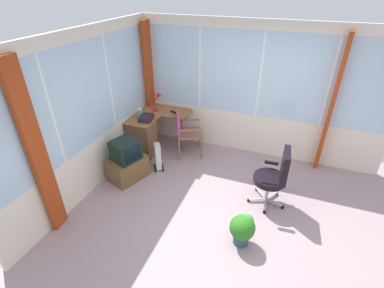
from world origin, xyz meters
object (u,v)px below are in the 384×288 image
(desk_lamp, at_px, (159,99))
(potted_plant, at_px, (243,228))
(spray_bottle, at_px, (140,112))
(desk, at_px, (145,136))
(paper_tray, at_px, (146,118))
(tv_remote, at_px, (174,112))
(office_chair, at_px, (276,175))
(wooden_armchair, at_px, (184,129))
(space_heater, at_px, (158,156))
(tv_on_stand, at_px, (127,162))

(desk_lamp, relative_size, potted_plant, 0.81)
(desk_lamp, xyz_separation_m, spray_bottle, (-0.46, 0.18, -0.14))
(desk, bearing_deg, paper_tray, -73.31)
(tv_remote, height_order, office_chair, office_chair)
(wooden_armchair, xyz_separation_m, space_heater, (-0.63, 0.27, -0.32))
(potted_plant, bearing_deg, desk, 56.46)
(desk, relative_size, paper_tray, 3.70)
(space_heater, relative_size, potted_plant, 1.16)
(space_heater, xyz_separation_m, potted_plant, (-1.17, -1.85, -0.00))
(spray_bottle, relative_size, office_chair, 0.22)
(desk, bearing_deg, spray_bottle, 47.60)
(paper_tray, distance_m, space_heater, 0.79)
(space_heater, bearing_deg, paper_tray, 46.10)
(spray_bottle, relative_size, paper_tray, 0.72)
(desk_lamp, xyz_separation_m, tv_remote, (-0.04, -0.34, -0.23))
(wooden_armchair, bearing_deg, desk, 109.11)
(tv_on_stand, relative_size, space_heater, 1.44)
(paper_tray, distance_m, potted_plant, 2.81)
(tv_remote, distance_m, potted_plant, 2.85)
(tv_remote, xyz_separation_m, tv_on_stand, (-1.34, 0.31, -0.44))
(space_heater, bearing_deg, wooden_armchair, -22.81)
(tv_remote, height_order, space_heater, tv_remote)
(spray_bottle, bearing_deg, potted_plant, -123.97)
(potted_plant, bearing_deg, space_heater, 57.76)
(spray_bottle, height_order, potted_plant, spray_bottle)
(tv_remote, distance_m, spray_bottle, 0.68)
(spray_bottle, relative_size, wooden_armchair, 0.24)
(tv_remote, relative_size, spray_bottle, 0.69)
(desk, height_order, paper_tray, paper_tray)
(tv_remote, relative_size, space_heater, 0.28)
(desk_lamp, relative_size, tv_on_stand, 0.48)
(paper_tray, bearing_deg, office_chair, -103.41)
(office_chair, xyz_separation_m, tv_on_stand, (-0.24, 2.50, -0.22))
(desk, distance_m, space_heater, 0.62)
(paper_tray, height_order, space_heater, paper_tray)
(desk, height_order, space_heater, desk)
(tv_remote, bearing_deg, desk, 167.46)
(desk, bearing_deg, tv_on_stand, -172.47)
(wooden_armchair, height_order, potted_plant, wooden_armchair)
(desk_lamp, bearing_deg, space_heater, -156.68)
(paper_tray, bearing_deg, tv_remote, -35.58)
(paper_tray, distance_m, office_chair, 2.63)
(desk_lamp, bearing_deg, tv_remote, -96.49)
(wooden_armchair, bearing_deg, potted_plant, -138.60)
(paper_tray, relative_size, wooden_armchair, 0.33)
(wooden_armchair, height_order, tv_on_stand, wooden_armchair)
(spray_bottle, distance_m, wooden_armchair, 0.91)
(office_chair, distance_m, tv_on_stand, 2.52)
(spray_bottle, bearing_deg, office_chair, -104.13)
(tv_remote, bearing_deg, desk_lamp, 110.18)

